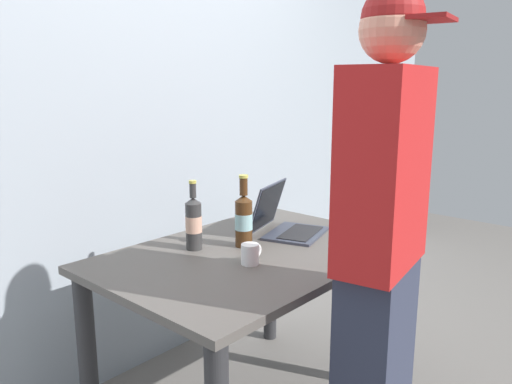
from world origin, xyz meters
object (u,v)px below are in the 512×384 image
at_px(laptop, 285,222).
at_px(beer_bottle_amber, 194,222).
at_px(person_figure, 379,265).
at_px(coffee_mug, 251,254).
at_px(beer_bottle_dark, 244,219).

bearing_deg(laptop, beer_bottle_amber, 161.23).
height_order(person_figure, coffee_mug, person_figure).
height_order(laptop, coffee_mug, laptop).
distance_m(laptop, person_figure, 0.81).
height_order(laptop, beer_bottle_dark, beer_bottle_dark).
bearing_deg(laptop, beer_bottle_dark, 176.37).
relative_size(beer_bottle_amber, beer_bottle_dark, 0.95).
distance_m(beer_bottle_dark, person_figure, 0.73).
height_order(beer_bottle_amber, beer_bottle_dark, beer_bottle_dark).
bearing_deg(beer_bottle_amber, coffee_mug, -85.13).
bearing_deg(person_figure, laptop, 59.94).
height_order(beer_bottle_dark, person_figure, person_figure).
bearing_deg(beer_bottle_dark, coffee_mug, -130.22).
relative_size(beer_bottle_dark, person_figure, 0.18).
distance_m(laptop, coffee_mug, 0.44).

